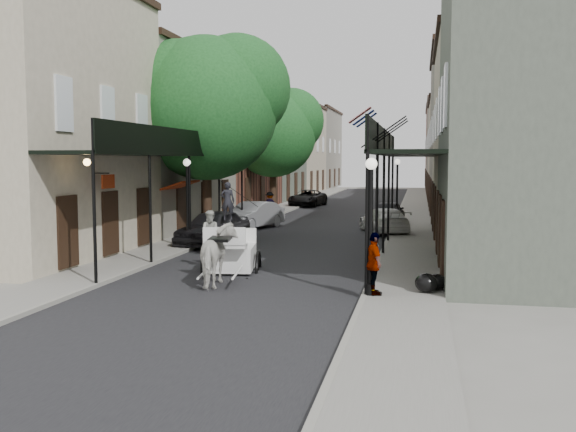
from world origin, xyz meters
The scene contains 24 objects.
ground centered at (0.00, 0.00, 0.00)m, with size 140.00×140.00×0.00m, color gray.
road centered at (0.00, 20.00, 0.01)m, with size 8.00×90.00×0.01m, color black.
sidewalk_left centered at (-5.00, 20.00, 0.06)m, with size 2.20×90.00×0.12m, color gray.
sidewalk_right centered at (5.00, 20.00, 0.06)m, with size 2.20×90.00×0.12m, color gray.
building_row_left centered at (-8.60, 30.00, 5.25)m, with size 5.00×80.00×10.50m, color #C1B49A.
building_row_right centered at (8.60, 30.00, 5.25)m, with size 5.00×80.00×10.50m, color gray.
gallery_left centered at (-4.79, 6.98, 4.05)m, with size 2.20×18.05×4.88m.
gallery_right centered at (4.79, 6.98, 4.05)m, with size 2.20×18.05×4.88m.
tree_near centered at (-4.20, 10.18, 6.49)m, with size 7.31×6.80×9.63m.
tree_far centered at (-4.25, 24.18, 5.84)m, with size 6.45×6.00×8.61m.
lamppost_right_near centered at (4.10, -2.00, 2.05)m, with size 0.32×0.32×3.71m.
lamppost_left centered at (-4.10, 6.00, 2.05)m, with size 0.32×0.32×3.71m.
lamppost_right_far centered at (4.10, 18.00, 2.05)m, with size 0.32×0.32×3.71m.
horse centered at (-0.48, -1.00, 0.92)m, with size 1.00×2.19×1.85m, color silver.
carriage centered at (-0.93, 1.84, 1.20)m, with size 2.14×2.93×3.09m.
pedestrian_walking centered at (-2.62, 4.63, 0.90)m, with size 0.88×0.68×1.80m, color #B7B9AE.
pedestrian_sidewalk_left centered at (-4.20, 21.38, 0.91)m, with size 1.02×0.59×1.58m, color gray.
pedestrian_sidewalk_right centered at (4.20, -2.00, 0.98)m, with size 1.00×0.42×1.71m, color gray.
car_left_near centered at (-3.60, 7.83, 0.78)m, with size 1.85×4.61×1.57m, color black.
car_left_mid centered at (-3.60, 14.76, 0.74)m, with size 1.56×4.46×1.47m, color gray.
car_left_far centered at (-3.60, 32.29, 0.67)m, with size 2.23×4.85×1.35m, color black.
car_right_near centered at (3.60, 14.00, 0.65)m, with size 1.83×4.51×1.31m, color silver.
car_right_far centered at (3.60, 19.00, 0.70)m, with size 1.65×4.11×1.40m, color black.
trash_bags centered at (5.72, -1.18, 0.37)m, with size 0.88×1.03×0.53m.
Camera 1 is at (5.38, -19.25, 3.77)m, focal length 40.00 mm.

